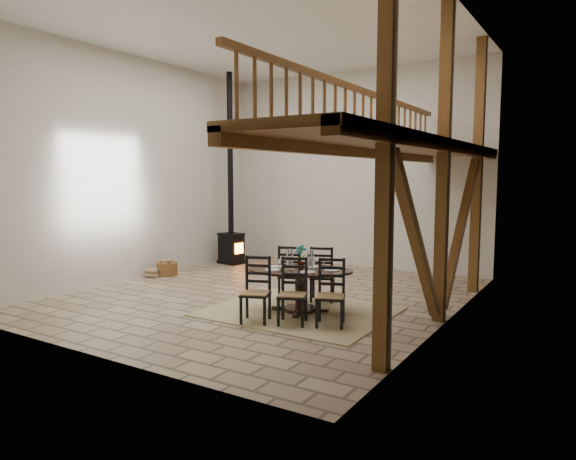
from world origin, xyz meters
The scene contains 7 objects.
ground centered at (0.00, 0.00, 0.00)m, with size 8.00×8.00×0.00m, color tan.
room_shell centered at (1.19, 0.00, 3.01)m, with size 7.02×8.02×5.01m.
rug centered at (1.19, -0.71, 0.01)m, with size 3.00×2.50×0.02m, color tan.
dining_table centered at (1.23, -0.81, 0.41)m, with size 2.17×2.35×1.16m.
wood_stove centered at (-2.86, 2.56, 1.13)m, with size 0.70×0.58×5.00m.
log_basket centered at (-3.11, 0.44, 0.17)m, with size 0.48×0.48×0.39m.
log_stack centered at (-3.25, 0.10, 0.10)m, with size 0.34×0.28×0.20m.
Camera 1 is at (5.57, -8.17, 2.33)m, focal length 32.00 mm.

